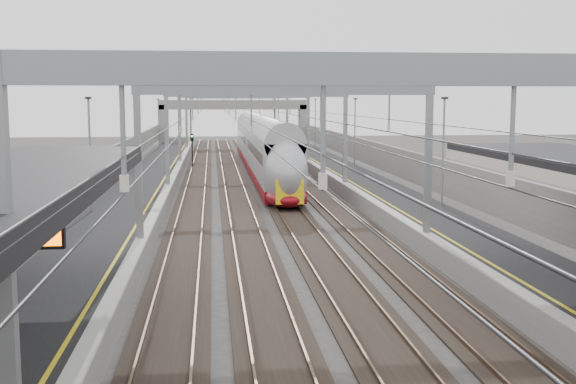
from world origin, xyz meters
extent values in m
cube|color=black|center=(-8.00, 45.00, 0.50)|extent=(4.00, 120.00, 1.00)
cube|color=black|center=(8.00, 45.00, 0.50)|extent=(4.00, 120.00, 1.00)
cube|color=black|center=(-4.50, 45.00, 0.04)|extent=(2.40, 140.00, 0.08)
cube|color=brown|center=(-5.22, 45.00, 0.13)|extent=(0.07, 140.00, 0.14)
cube|color=brown|center=(-3.78, 45.00, 0.13)|extent=(0.07, 140.00, 0.14)
cube|color=black|center=(-1.50, 45.00, 0.04)|extent=(2.40, 140.00, 0.08)
cube|color=brown|center=(-2.22, 45.00, 0.13)|extent=(0.07, 140.00, 0.14)
cube|color=brown|center=(-0.78, 45.00, 0.13)|extent=(0.07, 140.00, 0.14)
cube|color=black|center=(1.50, 45.00, 0.04)|extent=(2.40, 140.00, 0.08)
cube|color=brown|center=(0.78, 45.00, 0.13)|extent=(0.07, 140.00, 0.14)
cube|color=brown|center=(2.22, 45.00, 0.13)|extent=(0.07, 140.00, 0.14)
cube|color=black|center=(4.50, 45.00, 0.04)|extent=(2.40, 140.00, 0.08)
cube|color=brown|center=(3.78, 45.00, 0.13)|extent=(0.07, 140.00, 0.14)
cube|color=brown|center=(5.22, 45.00, 0.13)|extent=(0.07, 140.00, 0.14)
cube|color=gray|center=(-6.30, 2.00, 4.30)|extent=(0.28, 0.28, 6.60)
cube|color=gray|center=(0.00, 2.00, 7.35)|extent=(13.00, 0.25, 0.50)
cube|color=gray|center=(-6.30, 22.00, 4.30)|extent=(0.28, 0.28, 6.60)
cube|color=gray|center=(6.30, 22.00, 4.30)|extent=(0.28, 0.28, 6.60)
cube|color=gray|center=(0.00, 22.00, 7.35)|extent=(13.00, 0.25, 0.50)
cube|color=gray|center=(-6.30, 42.00, 4.30)|extent=(0.28, 0.28, 6.60)
cube|color=gray|center=(6.30, 42.00, 4.30)|extent=(0.28, 0.28, 6.60)
cube|color=gray|center=(0.00, 42.00, 7.35)|extent=(13.00, 0.25, 0.50)
cube|color=gray|center=(-6.30, 62.00, 4.30)|extent=(0.28, 0.28, 6.60)
cube|color=gray|center=(6.30, 62.00, 4.30)|extent=(0.28, 0.28, 6.60)
cube|color=gray|center=(0.00, 62.00, 7.35)|extent=(13.00, 0.25, 0.50)
cube|color=gray|center=(-6.30, 82.00, 4.30)|extent=(0.28, 0.28, 6.60)
cube|color=gray|center=(6.30, 82.00, 4.30)|extent=(0.28, 0.28, 6.60)
cube|color=gray|center=(0.00, 82.00, 7.35)|extent=(13.00, 0.25, 0.50)
cube|color=gray|center=(-6.30, 100.00, 4.30)|extent=(0.28, 0.28, 6.60)
cube|color=gray|center=(6.30, 100.00, 4.30)|extent=(0.28, 0.28, 6.60)
cube|color=gray|center=(0.00, 100.00, 7.35)|extent=(13.00, 0.25, 0.50)
cylinder|color=#262628|center=(-4.50, 50.00, 5.50)|extent=(0.03, 140.00, 0.03)
cylinder|color=#262628|center=(-1.50, 50.00, 5.50)|extent=(0.03, 140.00, 0.03)
cylinder|color=#262628|center=(1.50, 50.00, 5.50)|extent=(0.03, 140.00, 0.03)
cylinder|color=#262628|center=(4.50, 50.00, 5.50)|extent=(0.03, 140.00, 0.03)
cylinder|color=black|center=(-9.70, 14.00, 3.00)|extent=(0.20, 0.20, 4.00)
cube|color=black|center=(-6.60, 4.00, 4.55)|extent=(1.60, 0.15, 0.55)
cube|color=#FE5E05|center=(-6.60, 3.92, 4.55)|extent=(1.50, 0.02, 0.42)
cube|color=slate|center=(0.00, 100.00, 6.20)|extent=(22.00, 2.20, 1.40)
cube|color=slate|center=(-10.50, 100.00, 3.10)|extent=(1.00, 2.20, 6.20)
cube|color=slate|center=(10.50, 100.00, 3.10)|extent=(1.00, 2.20, 6.20)
cube|color=slate|center=(-11.20, 45.00, 1.60)|extent=(0.30, 120.00, 3.20)
cube|color=slate|center=(11.20, 45.00, 1.60)|extent=(0.30, 120.00, 3.20)
cube|color=maroon|center=(1.50, 48.60, 0.61)|extent=(2.76, 23.49, 0.82)
cube|color=#9B9AA0|center=(1.50, 48.60, 2.55)|extent=(2.76, 23.49, 3.06)
cube|color=black|center=(1.50, 40.38, 0.28)|extent=(2.04, 2.45, 0.51)
cube|color=maroon|center=(1.50, 72.50, 0.61)|extent=(2.76, 23.49, 0.82)
cube|color=#9B9AA0|center=(1.50, 72.50, 2.55)|extent=(2.76, 23.49, 3.06)
cube|color=black|center=(1.50, 64.28, 0.28)|extent=(2.04, 2.45, 0.51)
ellipsoid|color=#9B9AA0|center=(1.50, 36.65, 2.24)|extent=(2.76, 5.31, 4.29)
cube|color=yellow|center=(1.50, 34.46, 1.32)|extent=(1.74, 0.12, 1.53)
cube|color=black|center=(1.50, 34.92, 2.86)|extent=(1.63, 0.59, 0.96)
cylinder|color=black|center=(-5.20, 65.14, 1.50)|extent=(0.12, 0.12, 3.00)
cube|color=black|center=(-5.20, 65.14, 3.10)|extent=(0.32, 0.22, 0.75)
sphere|color=#0CE526|center=(-5.20, 65.01, 3.25)|extent=(0.16, 0.16, 0.16)
cylinder|color=black|center=(3.20, 67.48, 1.50)|extent=(0.12, 0.12, 3.00)
cube|color=black|center=(3.20, 67.48, 3.10)|extent=(0.32, 0.22, 0.75)
sphere|color=red|center=(3.20, 67.35, 3.25)|extent=(0.16, 0.16, 0.16)
cylinder|color=black|center=(5.40, 70.32, 1.50)|extent=(0.12, 0.12, 3.00)
cube|color=black|center=(5.40, 70.32, 3.10)|extent=(0.32, 0.22, 0.75)
sphere|color=red|center=(5.40, 70.19, 3.25)|extent=(0.16, 0.16, 0.16)
camera|label=1|loc=(-3.19, -8.90, 6.89)|focal=45.00mm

